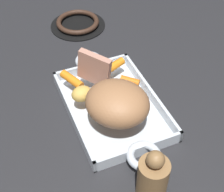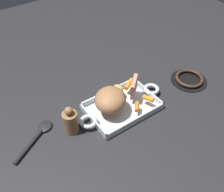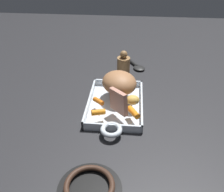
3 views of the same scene
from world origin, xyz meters
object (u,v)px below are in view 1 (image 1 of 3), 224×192
baby_carrot_center_right (116,65)px  pepper_mill (153,178)px  roasting_dish (113,106)px  baby_carrot_short (72,80)px  pork_roast (117,103)px  baby_carrot_northwest (130,81)px  potato_halved (82,94)px  roast_slice_thick (94,68)px  stove_burner_rear (78,23)px

baby_carrot_center_right → pepper_mill: 0.33m
roasting_dish → baby_carrot_short: baby_carrot_short is taller
pork_roast → baby_carrot_northwest: 0.11m
roasting_dish → baby_carrot_center_right: baby_carrot_center_right is taller
baby_carrot_short → potato_halved: bearing=3.9°
roasting_dish → baby_carrot_center_right: (-0.10, 0.05, 0.03)m
pork_roast → baby_carrot_center_right: (-0.15, 0.06, -0.03)m
baby_carrot_short → baby_carrot_center_right: baby_carrot_short is taller
pork_roast → roast_slice_thick: size_ratio=1.74×
roasting_dish → pepper_mill: (0.22, -0.02, 0.04)m
roasting_dish → potato_halved: 0.08m
pork_roast → baby_carrot_center_right: 0.16m
stove_burner_rear → pepper_mill: 0.58m
roast_slice_thick → stove_burner_rear: bearing=169.8°
pork_roast → baby_carrot_short: size_ratio=2.26×
potato_halved → stove_burner_rear: 0.35m
roasting_dish → pork_roast: 0.08m
baby_carrot_northwest → baby_carrot_center_right: size_ratio=0.97×
roast_slice_thick → potato_halved: 0.07m
roasting_dish → baby_carrot_short: (-0.09, -0.07, 0.03)m
pork_roast → baby_carrot_short: bearing=-157.6°
roast_slice_thick → pepper_mill: 0.29m
baby_carrot_northwest → potato_halved: size_ratio=0.94×
roasting_dish → roast_slice_thick: bearing=-167.7°
roast_slice_thick → baby_carrot_northwest: 0.09m
baby_carrot_northwest → baby_carrot_center_right: baby_carrot_center_right is taller
roasting_dish → pork_roast: pork_roast is taller
baby_carrot_center_right → pepper_mill: (0.32, -0.07, 0.01)m
pork_roast → baby_carrot_short: 0.15m
potato_halved → roast_slice_thick: bearing=134.2°
pepper_mill → roast_slice_thick: bearing=179.7°
pepper_mill → potato_halved: bearing=-169.7°
pork_roast → stove_burner_rear: pork_roast is taller
pork_roast → baby_carrot_short: pork_roast is taller
baby_carrot_short → baby_carrot_center_right: bearing=95.1°
roasting_dish → pepper_mill: bearing=-4.4°
baby_carrot_center_right → pork_roast: bearing=-21.8°
baby_carrot_short → pepper_mill: pepper_mill is taller
baby_carrot_center_right → baby_carrot_northwest: bearing=7.3°
pork_roast → stove_burner_rear: size_ratio=0.83×
baby_carrot_center_right → stove_burner_rear: 0.26m
stove_burner_rear → roast_slice_thick: bearing=-10.2°
stove_burner_rear → pepper_mill: bearing=-5.2°
baby_carrot_northwest → potato_halved: (0.01, -0.12, 0.01)m
pork_roast → pepper_mill: pepper_mill is taller
potato_halved → stove_burner_rear: size_ratio=0.29×
baby_carrot_northwest → pepper_mill: bearing=-16.3°
roast_slice_thick → pepper_mill: size_ratio=0.63×
pork_roast → potato_halved: pork_roast is taller
potato_halved → baby_carrot_short: bearing=-176.1°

